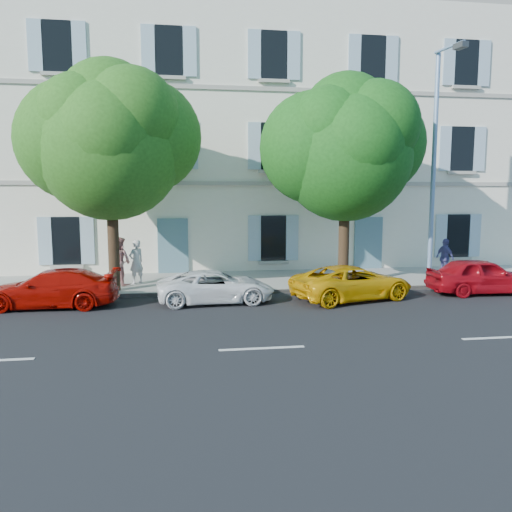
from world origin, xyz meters
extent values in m
plane|color=black|center=(0.00, 0.00, 0.00)|extent=(90.00, 90.00, 0.00)
cube|color=#A09E96|center=(0.00, 4.45, 0.07)|extent=(36.00, 4.50, 0.15)
cube|color=#9E998E|center=(0.00, 2.28, 0.08)|extent=(36.00, 0.16, 0.16)
cube|color=white|center=(0.00, 10.20, 6.00)|extent=(28.00, 7.00, 12.00)
imported|color=#A00B04|center=(-5.89, 1.15, 0.60)|extent=(4.19, 1.86, 1.19)
imported|color=white|center=(-0.72, 1.09, 0.53)|extent=(3.88, 1.91, 1.06)
imported|color=#E2A109|center=(3.86, 0.89, 0.58)|extent=(4.55, 3.01, 1.16)
imported|color=#A10913|center=(8.74, 1.15, 0.64)|extent=(3.84, 1.69, 1.29)
cylinder|color=#3A2819|center=(-4.18, 2.87, 1.70)|extent=(0.39, 0.39, 3.10)
ellipsoid|color=#32791F|center=(-4.18, 2.87, 5.11)|extent=(4.96, 4.96, 5.45)
cylinder|color=#3A2819|center=(4.19, 2.87, 1.64)|extent=(0.40, 0.40, 2.99)
ellipsoid|color=#1E6A1B|center=(4.19, 2.87, 4.96)|extent=(4.85, 4.85, 5.34)
cylinder|color=#7293BF|center=(7.66, 2.89, 4.42)|extent=(0.17, 0.17, 8.54)
cylinder|color=#7293BF|center=(7.66, 2.14, 8.69)|extent=(0.38, 1.49, 0.11)
cube|color=#383A3D|center=(7.66, 1.40, 8.53)|extent=(0.35, 0.52, 0.19)
imported|color=silver|center=(-3.54, 4.21, 0.99)|extent=(0.72, 0.70, 1.67)
imported|color=tan|center=(-4.11, 3.90, 1.06)|extent=(1.12, 1.09, 1.82)
imported|color=#4D4D8D|center=(8.88, 3.92, 0.94)|extent=(0.61, 0.99, 1.58)
camera|label=1|loc=(-1.75, -15.03, 3.56)|focal=35.00mm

